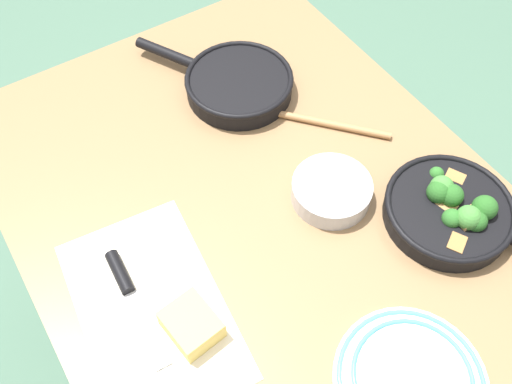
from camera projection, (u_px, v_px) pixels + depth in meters
ground_plane at (256, 337)px, 1.72m from camera, size 14.00×14.00×0.00m
dining_table_red at (256, 222)px, 1.18m from camera, size 1.13×0.88×0.75m
skillet_broccoli at (452, 210)px, 1.06m from camera, size 0.34×0.24×0.08m
skillet_eggs at (237, 83)px, 1.25m from camera, size 0.36×0.26×0.05m
wooden_spoon at (286, 115)px, 1.22m from camera, size 0.29×0.26×0.02m
parchment_sheet at (152, 309)px, 0.98m from camera, size 0.41×0.28×0.00m
grater_knife at (128, 291)px, 0.99m from camera, size 0.23×0.04×0.02m
cheese_block at (192, 325)px, 0.94m from camera, size 0.10×0.09×0.05m
dinner_plate_stack at (411, 380)px, 0.90m from camera, size 0.25×0.25×0.03m
prep_bowl_steel at (331, 191)px, 1.09m from camera, size 0.15×0.15×0.04m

